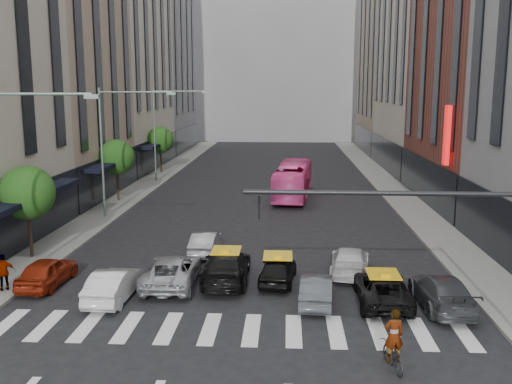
# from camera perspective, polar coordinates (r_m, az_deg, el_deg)

# --- Properties ---
(ground) EXTENTS (160.00, 160.00, 0.00)m
(ground) POSITION_cam_1_polar(r_m,az_deg,el_deg) (21.03, -2.39, -15.22)
(ground) COLOR black
(ground) RESTS_ON ground
(sidewalk_left) EXTENTS (3.00, 96.00, 0.15)m
(sidewalk_left) POSITION_cam_1_polar(r_m,az_deg,el_deg) (51.48, -12.00, -0.02)
(sidewalk_left) COLOR slate
(sidewalk_left) RESTS_ON ground
(sidewalk_right) EXTENTS (3.00, 96.00, 0.15)m
(sidewalk_right) POSITION_cam_1_polar(r_m,az_deg,el_deg) (50.64, 14.02, -0.27)
(sidewalk_right) COLOR slate
(sidewalk_right) RESTS_ON ground
(building_left_b) EXTENTS (8.00, 16.00, 24.00)m
(building_left_b) POSITION_cam_1_polar(r_m,az_deg,el_deg) (50.64, -19.29, 13.03)
(building_left_b) COLOR tan
(building_left_b) RESTS_ON ground
(building_left_c) EXTENTS (8.00, 20.00, 36.00)m
(building_left_c) POSITION_cam_1_polar(r_m,az_deg,el_deg) (68.18, -13.63, 17.51)
(building_left_c) COLOR beige
(building_left_c) RESTS_ON ground
(building_left_d) EXTENTS (8.00, 18.00, 30.00)m
(building_left_d) POSITION_cam_1_polar(r_m,az_deg,el_deg) (86.20, -9.84, 14.06)
(building_left_d) COLOR gray
(building_left_d) RESTS_ON ground
(building_right_b) EXTENTS (8.00, 18.00, 26.00)m
(building_right_b) POSITION_cam_1_polar(r_m,az_deg,el_deg) (48.49, 21.98, 14.20)
(building_right_b) COLOR brown
(building_right_b) RESTS_ON ground
(building_right_d) EXTENTS (8.00, 18.00, 28.00)m
(building_right_d) POSITION_cam_1_polar(r_m,az_deg,el_deg) (85.40, 13.68, 13.28)
(building_right_d) COLOR tan
(building_right_d) RESTS_ON ground
(building_far) EXTENTS (30.00, 10.00, 36.00)m
(building_far) POSITION_cam_1_polar(r_m,az_deg,el_deg) (104.30, 2.15, 15.16)
(building_far) COLOR gray
(building_far) RESTS_ON ground
(tree_near) EXTENTS (2.88, 2.88, 4.95)m
(tree_near) POSITION_cam_1_polar(r_m,az_deg,el_deg) (32.42, -21.89, -0.07)
(tree_near) COLOR black
(tree_near) RESTS_ON sidewalk_left
(tree_mid) EXTENTS (2.88, 2.88, 4.95)m
(tree_mid) POSITION_cam_1_polar(r_m,az_deg,el_deg) (47.24, -13.76, 3.40)
(tree_mid) COLOR black
(tree_mid) RESTS_ON sidewalk_left
(tree_far) EXTENTS (2.88, 2.88, 4.95)m
(tree_far) POSITION_cam_1_polar(r_m,az_deg,el_deg) (62.65, -9.55, 5.16)
(tree_far) COLOR black
(tree_far) RESTS_ON sidewalk_left
(streetlamp_near) EXTENTS (5.38, 0.25, 9.00)m
(streetlamp_near) POSITION_cam_1_polar(r_m,az_deg,el_deg) (26.00, -24.22, 2.42)
(streetlamp_near) COLOR gray
(streetlamp_near) RESTS_ON sidewalk_left
(streetlamp_mid) EXTENTS (5.38, 0.25, 9.00)m
(streetlamp_mid) POSITION_cam_1_polar(r_m,az_deg,el_deg) (40.80, -13.95, 5.53)
(streetlamp_mid) COLOR gray
(streetlamp_mid) RESTS_ON sidewalk_left
(streetlamp_far) EXTENTS (5.38, 0.25, 9.00)m
(streetlamp_far) POSITION_cam_1_polar(r_m,az_deg,el_deg) (56.26, -9.19, 6.91)
(streetlamp_far) COLOR gray
(streetlamp_far) RESTS_ON sidewalk_left
(traffic_signal) EXTENTS (10.10, 0.20, 6.00)m
(traffic_signal) POSITION_cam_1_polar(r_m,az_deg,el_deg) (19.36, 20.55, -4.06)
(traffic_signal) COLOR black
(traffic_signal) RESTS_ON ground
(liberty_sign) EXTENTS (0.30, 0.70, 4.00)m
(liberty_sign) POSITION_cam_1_polar(r_m,az_deg,el_deg) (40.46, 18.56, 5.40)
(liberty_sign) COLOR red
(liberty_sign) RESTS_ON ground
(car_red) EXTENTS (1.77, 4.08, 1.37)m
(car_red) POSITION_cam_1_polar(r_m,az_deg,el_deg) (28.43, -20.16, -7.50)
(car_red) COLOR maroon
(car_red) RESTS_ON ground
(car_white_front) EXTENTS (1.62, 4.25, 1.38)m
(car_white_front) POSITION_cam_1_polar(r_m,az_deg,el_deg) (25.82, -14.03, -8.94)
(car_white_front) COLOR #BEBEBE
(car_white_front) RESTS_ON ground
(car_silver) EXTENTS (2.48, 5.14, 1.41)m
(car_silver) POSITION_cam_1_polar(r_m,az_deg,el_deg) (27.10, -8.41, -7.78)
(car_silver) COLOR #ABACB0
(car_silver) RESTS_ON ground
(taxi_left) EXTENTS (2.23, 5.29, 1.53)m
(taxi_left) POSITION_cam_1_polar(r_m,az_deg,el_deg) (27.28, -2.98, -7.43)
(taxi_left) COLOR black
(taxi_left) RESTS_ON ground
(taxi_center) EXTENTS (1.95, 4.01, 1.32)m
(taxi_center) POSITION_cam_1_polar(r_m,az_deg,el_deg) (27.13, 2.20, -7.76)
(taxi_center) COLOR black
(taxi_center) RESTS_ON ground
(car_grey_mid) EXTENTS (1.64, 3.92, 1.26)m
(car_grey_mid) POSITION_cam_1_polar(r_m,az_deg,el_deg) (24.79, 6.07, -9.65)
(car_grey_mid) COLOR #3D4044
(car_grey_mid) RESTS_ON ground
(taxi_right) EXTENTS (2.27, 4.71, 1.29)m
(taxi_right) POSITION_cam_1_polar(r_m,az_deg,el_deg) (25.24, 12.54, -9.43)
(taxi_right) COLOR black
(taxi_right) RESTS_ON ground
(car_grey_curb) EXTENTS (2.09, 4.86, 1.39)m
(car_grey_curb) POSITION_cam_1_polar(r_m,az_deg,el_deg) (25.39, 18.10, -9.46)
(car_grey_curb) COLOR #383A3E
(car_grey_curb) RESTS_ON ground
(car_row2_left) EXTENTS (1.51, 3.91, 1.27)m
(car_row2_left) POSITION_cam_1_polar(r_m,az_deg,el_deg) (31.90, -5.02, -5.07)
(car_row2_left) COLOR #9E9DA2
(car_row2_left) RESTS_ON ground
(car_row2_right) EXTENTS (2.42, 4.73, 1.31)m
(car_row2_right) POSITION_cam_1_polar(r_m,az_deg,el_deg) (28.83, 9.36, -6.80)
(car_row2_right) COLOR silver
(car_row2_right) RESTS_ON ground
(bus) EXTENTS (3.51, 10.82, 2.96)m
(bus) POSITION_cam_1_polar(r_m,az_deg,el_deg) (48.08, 3.72, 1.17)
(bus) COLOR #EF4697
(bus) RESTS_ON ground
(motorcycle) EXTENTS (0.91, 1.76, 0.88)m
(motorcycle) POSITION_cam_1_polar(r_m,az_deg,el_deg) (19.89, 13.52, -15.66)
(motorcycle) COLOR black
(motorcycle) RESTS_ON ground
(rider) EXTENTS (0.74, 0.56, 1.82)m
(rider) POSITION_cam_1_polar(r_m,az_deg,el_deg) (19.35, 13.69, -12.06)
(rider) COLOR gray
(rider) RESTS_ON motorcycle
(pedestrian_far) EXTENTS (1.03, 0.88, 1.66)m
(pedestrian_far) POSITION_cam_1_polar(r_m,az_deg,el_deg) (28.05, -23.90, -7.36)
(pedestrian_far) COLOR gray
(pedestrian_far) RESTS_ON sidewalk_left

